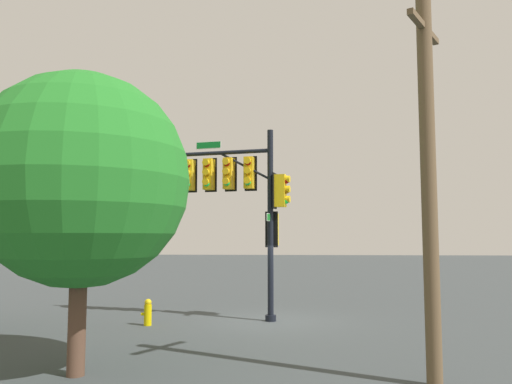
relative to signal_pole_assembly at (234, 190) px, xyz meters
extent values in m
plane|color=#3B4143|center=(-1.29, 0.31, -4.42)|extent=(120.00, 120.00, 0.00)
cylinder|color=black|center=(-1.29, 0.31, -1.20)|extent=(0.20, 0.20, 6.45)
cylinder|color=black|center=(-1.29, 0.31, -4.32)|extent=(0.36, 0.36, 0.20)
cylinder|color=black|center=(0.73, -0.14, 1.32)|extent=(4.06, 1.04, 0.14)
cylinder|color=black|center=(-0.38, 0.11, 0.82)|extent=(1.87, 0.49, 1.07)
cube|color=gold|center=(-0.55, 0.15, 0.57)|extent=(0.38, 0.41, 1.10)
cube|color=black|center=(-0.59, -0.05, 0.57)|extent=(0.44, 0.12, 1.22)
sphere|color=maroon|center=(-0.52, 0.34, 0.91)|extent=(0.22, 0.22, 0.22)
cylinder|color=gold|center=(-0.51, 0.40, 0.96)|extent=(0.25, 0.18, 0.23)
sphere|color=#855607|center=(-0.52, 0.34, 0.57)|extent=(0.22, 0.22, 0.22)
cylinder|color=gold|center=(-0.51, 0.40, 0.62)|extent=(0.25, 0.18, 0.23)
sphere|color=#20FF59|center=(-0.52, 0.34, 0.23)|extent=(0.22, 0.22, 0.22)
cylinder|color=gold|center=(-0.51, 0.40, 0.28)|extent=(0.25, 0.18, 0.23)
cube|color=gold|center=(0.18, -0.02, 0.57)|extent=(0.40, 0.43, 1.10)
cube|color=black|center=(0.13, -0.21, 0.57)|extent=(0.43, 0.16, 1.22)
sphere|color=maroon|center=(0.23, 0.18, 0.91)|extent=(0.22, 0.22, 0.22)
cylinder|color=gold|center=(0.25, 0.23, 0.96)|extent=(0.26, 0.20, 0.23)
sphere|color=#855607|center=(0.23, 0.18, 0.57)|extent=(0.22, 0.22, 0.22)
cylinder|color=gold|center=(0.25, 0.23, 0.62)|extent=(0.26, 0.20, 0.23)
sphere|color=#20FF59|center=(0.23, 0.18, 0.23)|extent=(0.22, 0.22, 0.22)
cylinder|color=gold|center=(0.25, 0.23, 0.28)|extent=(0.26, 0.20, 0.23)
cube|color=gold|center=(0.91, -0.18, 0.57)|extent=(0.40, 0.43, 1.10)
cube|color=black|center=(0.86, -0.38, 0.57)|extent=(0.44, 0.15, 1.22)
sphere|color=maroon|center=(0.96, 0.01, 0.91)|extent=(0.22, 0.22, 0.22)
cylinder|color=gold|center=(0.97, 0.07, 0.96)|extent=(0.26, 0.19, 0.23)
sphere|color=#855607|center=(0.96, 0.01, 0.57)|extent=(0.22, 0.22, 0.22)
cylinder|color=gold|center=(0.97, 0.07, 0.62)|extent=(0.26, 0.19, 0.23)
sphere|color=#20FF59|center=(0.96, 0.01, 0.23)|extent=(0.22, 0.22, 0.22)
cylinder|color=gold|center=(0.97, 0.07, 0.28)|extent=(0.26, 0.19, 0.23)
cube|color=gold|center=(1.64, -0.35, 0.57)|extent=(0.38, 0.41, 1.10)
cube|color=black|center=(1.61, -0.54, 0.57)|extent=(0.44, 0.11, 1.22)
sphere|color=maroon|center=(1.68, -0.15, 0.91)|extent=(0.22, 0.22, 0.22)
cylinder|color=gold|center=(1.69, -0.09, 0.96)|extent=(0.25, 0.18, 0.23)
sphere|color=#855607|center=(1.68, -0.15, 0.57)|extent=(0.22, 0.22, 0.22)
cylinder|color=gold|center=(1.69, -0.09, 0.62)|extent=(0.25, 0.18, 0.23)
sphere|color=#20FF59|center=(1.68, -0.15, 0.23)|extent=(0.22, 0.22, 0.22)
cylinder|color=gold|center=(1.69, -0.09, 0.28)|extent=(0.25, 0.18, 0.23)
cube|color=yellow|center=(2.38, -0.51, 0.57)|extent=(0.40, 0.42, 1.10)
cube|color=black|center=(2.33, -0.70, 0.57)|extent=(0.44, 0.14, 1.22)
sphere|color=maroon|center=(2.42, -0.32, 0.91)|extent=(0.22, 0.22, 0.22)
cylinder|color=yellow|center=(2.44, -0.26, 0.96)|extent=(0.26, 0.19, 0.23)
sphere|color=#855607|center=(2.42, -0.32, 0.57)|extent=(0.22, 0.22, 0.22)
cylinder|color=yellow|center=(2.44, -0.26, 0.62)|extent=(0.26, 0.19, 0.23)
sphere|color=#20FF59|center=(2.42, -0.32, 0.23)|extent=(0.22, 0.22, 0.22)
cylinder|color=yellow|center=(2.44, -0.26, 0.28)|extent=(0.26, 0.19, 0.23)
cube|color=yellow|center=(-1.63, 0.39, -0.08)|extent=(0.42, 0.39, 1.10)
cube|color=black|center=(-1.43, 0.34, -0.08)|extent=(0.14, 0.44, 1.22)
sphere|color=maroon|center=(-1.82, 0.43, 0.26)|extent=(0.22, 0.22, 0.22)
cylinder|color=yellow|center=(-1.88, 0.44, 0.31)|extent=(0.19, 0.26, 0.23)
sphere|color=#855607|center=(-1.82, 0.43, -0.08)|extent=(0.22, 0.22, 0.22)
cylinder|color=yellow|center=(-1.88, 0.44, -0.03)|extent=(0.19, 0.26, 0.23)
sphere|color=#20FF59|center=(-1.82, 0.43, -0.42)|extent=(0.22, 0.22, 0.22)
cylinder|color=yellow|center=(-1.88, 0.44, -0.37)|extent=(0.19, 0.26, 0.23)
cube|color=yellow|center=(-1.36, -0.03, -1.38)|extent=(0.39, 0.42, 1.10)
cube|color=black|center=(-1.32, 0.16, -1.38)|extent=(0.44, 0.14, 1.22)
sphere|color=maroon|center=(-1.41, -0.23, -1.04)|extent=(0.22, 0.22, 0.22)
cylinder|color=yellow|center=(-1.42, -0.28, -0.99)|extent=(0.26, 0.19, 0.23)
sphere|color=#855607|center=(-1.41, -0.23, -1.38)|extent=(0.22, 0.22, 0.22)
cylinder|color=yellow|center=(-1.42, -0.28, -1.33)|extent=(0.26, 0.19, 0.23)
sphere|color=#20FF59|center=(-1.41, -0.23, -1.72)|extent=(0.22, 0.22, 0.22)
cylinder|color=yellow|center=(-1.42, -0.28, -1.67)|extent=(0.26, 0.19, 0.23)
cube|color=white|center=(0.93, -0.19, 1.62)|extent=(0.92, 0.23, 0.26)
cube|color=#0B6D26|center=(0.93, -0.19, 1.62)|extent=(0.88, 0.23, 0.22)
cube|color=white|center=(-1.29, 0.31, -0.98)|extent=(0.23, 0.92, 0.26)
cube|color=#197A25|center=(-1.29, 0.31, -0.98)|extent=(0.23, 0.88, 0.22)
cylinder|color=brown|center=(-4.63, 7.36, -0.64)|extent=(0.30, 0.30, 7.57)
cube|color=brown|center=(-4.63, 7.36, 2.55)|extent=(1.02, 1.61, 0.12)
cylinder|color=#DDBF06|center=(2.57, 1.39, -4.10)|extent=(0.24, 0.24, 0.65)
sphere|color=yellow|center=(2.57, 1.39, -3.70)|extent=(0.22, 0.22, 0.22)
cylinder|color=#E2C903|center=(2.72, 1.39, -4.07)|extent=(0.12, 0.10, 0.10)
cylinder|color=brown|center=(2.41, 7.12, -3.39)|extent=(0.36, 0.36, 2.08)
sphere|color=#237725|center=(2.41, 7.12, -0.44)|extent=(4.50, 4.50, 4.50)
camera|label=1|loc=(-1.90, 17.21, -1.62)|focal=35.04mm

